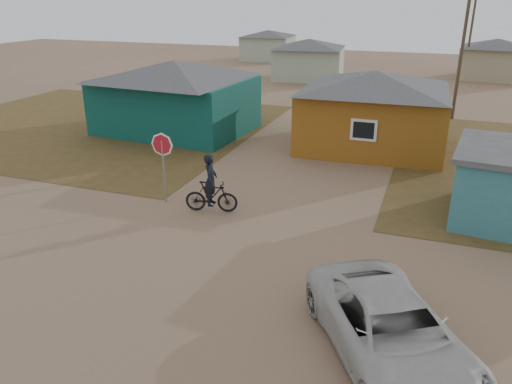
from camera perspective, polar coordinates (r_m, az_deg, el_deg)
ground at (r=14.75m, az=-4.73°, el=-8.71°), size 120.00×120.00×0.00m
grass_nw at (r=32.15m, az=-18.09°, el=7.35°), size 20.00×18.00×0.00m
house_teal at (r=29.12m, az=-9.18°, el=10.86°), size 8.93×7.08×4.00m
house_yellow at (r=26.22m, az=13.27°, el=9.24°), size 7.72×6.76×3.90m
house_pale_west at (r=47.23m, az=6.05°, el=14.93°), size 7.04×6.15×3.60m
house_beige_east at (r=51.98m, az=25.68°, el=13.60°), size 6.95×6.05×3.60m
house_pale_north at (r=60.95m, az=1.37°, el=16.49°), size 6.28×5.81×3.40m
utility_pole_near at (r=33.65m, az=22.46°, el=14.60°), size 1.40×0.20×8.00m
utility_pole_far at (r=49.63m, az=23.33°, el=16.34°), size 1.40×0.20×8.00m
stop_sign at (r=18.79m, az=-10.64°, el=4.48°), size 0.84×0.39×2.73m
cyclist at (r=18.11m, az=-5.15°, el=0.11°), size 2.00×0.98×2.18m
vehicle at (r=11.45m, az=15.25°, el=-15.14°), size 4.87×5.81×1.48m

